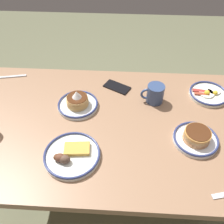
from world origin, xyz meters
name	(u,v)px	position (x,y,z in m)	size (l,w,h in m)	color
ground_plane	(108,195)	(0.00, 0.00, 0.00)	(6.00, 6.00, 0.00)	#67694D
dining_table	(106,136)	(0.00, 0.00, 0.65)	(1.45, 0.85, 0.75)	#946E50
plate_near_main	(78,103)	(0.15, -0.11, 0.77)	(0.21, 0.21, 0.10)	white
plate_center_pancakes	(196,138)	(-0.41, 0.09, 0.77)	(0.20, 0.20, 0.06)	white
plate_far_companion	(208,94)	(-0.54, -0.23, 0.76)	(0.20, 0.20, 0.04)	silver
plate_far_side	(71,155)	(0.13, 0.21, 0.76)	(0.24, 0.24, 0.05)	white
coffee_mug	(155,93)	(-0.24, -0.17, 0.80)	(0.12, 0.09, 0.10)	#334772
cell_phone	(117,87)	(-0.04, -0.27, 0.75)	(0.14, 0.07, 0.01)	black
fork_near	(9,77)	(0.60, -0.33, 0.75)	(0.20, 0.06, 0.01)	silver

